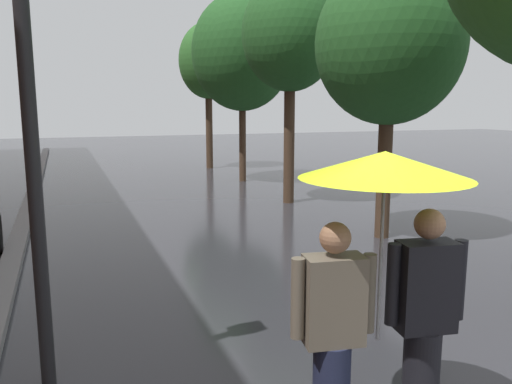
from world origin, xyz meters
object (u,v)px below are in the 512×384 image
street_tree_4 (208,62)px  couple_under_umbrella (382,255)px  street_tree_1 (390,44)px  street_tree_3 (242,53)px  street_tree_2 (290,35)px  street_lamp_post (30,126)px

street_tree_4 → couple_under_umbrella: street_tree_4 is taller
street_tree_1 → street_tree_3: street_tree_3 is taller
street_tree_1 → street_tree_2: size_ratio=0.89×
street_tree_2 → street_tree_4: (0.13, 7.69, -0.00)m
street_tree_2 → couple_under_umbrella: bearing=-110.9°
street_tree_2 → street_lamp_post: street_tree_2 is taller
street_tree_4 → street_lamp_post: 15.86m
couple_under_umbrella → street_lamp_post: (-2.20, 1.61, 0.83)m
street_tree_2 → street_tree_4: street_tree_4 is taller
street_tree_1 → couple_under_umbrella: (-3.48, -4.90, -2.05)m
street_tree_3 → street_tree_4: size_ratio=1.06×
street_tree_4 → couple_under_umbrella: 16.89m
street_tree_4 → street_tree_1: bearing=-89.7°
street_tree_1 → street_tree_2: bearing=92.7°
street_tree_1 → street_tree_4: (-0.05, 11.43, 0.61)m
street_tree_4 → street_lamp_post: size_ratio=1.47×
street_lamp_post → couple_under_umbrella: bearing=-36.3°
street_tree_2 → couple_under_umbrella: 9.62m
street_tree_3 → street_tree_2: bearing=-92.4°
street_tree_1 → street_tree_4: street_tree_4 is taller
street_tree_2 → street_tree_3: 3.91m
couple_under_umbrella → street_tree_4: bearing=78.2°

